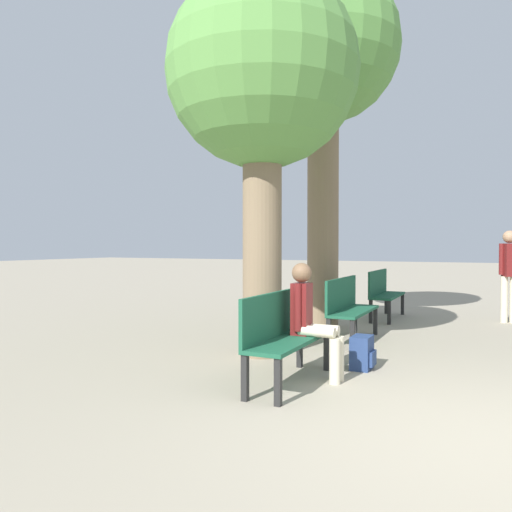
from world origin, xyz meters
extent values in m
plane|color=gray|center=(0.00, 0.00, 0.00)|extent=(80.00, 80.00, 0.00)
cube|color=#195138|center=(-1.93, 0.78, 0.45)|extent=(0.42, 1.51, 0.04)
cube|color=#195138|center=(-2.12, 0.78, 0.71)|extent=(0.04, 1.51, 0.47)
cube|color=black|center=(-1.76, 0.07, 0.22)|extent=(0.06, 0.06, 0.43)
cube|color=black|center=(-1.76, 1.49, 0.22)|extent=(0.06, 0.06, 0.43)
cube|color=black|center=(-2.10, 0.07, 0.22)|extent=(0.06, 0.06, 0.43)
cube|color=black|center=(-2.10, 1.49, 0.22)|extent=(0.06, 0.06, 0.43)
cube|color=#195138|center=(-1.93, 3.32, 0.45)|extent=(0.42, 1.51, 0.04)
cube|color=#195138|center=(-2.12, 3.32, 0.71)|extent=(0.04, 1.51, 0.47)
cube|color=black|center=(-1.76, 2.61, 0.22)|extent=(0.06, 0.06, 0.43)
cube|color=black|center=(-1.76, 4.03, 0.22)|extent=(0.06, 0.06, 0.43)
cube|color=black|center=(-2.10, 2.61, 0.22)|extent=(0.06, 0.06, 0.43)
cube|color=black|center=(-2.10, 4.03, 0.22)|extent=(0.06, 0.06, 0.43)
cube|color=#195138|center=(-1.93, 5.87, 0.45)|extent=(0.42, 1.51, 0.04)
cube|color=#195138|center=(-2.12, 5.87, 0.71)|extent=(0.04, 1.51, 0.47)
cube|color=black|center=(-1.76, 5.16, 0.22)|extent=(0.06, 0.06, 0.43)
cube|color=black|center=(-1.76, 6.58, 0.22)|extent=(0.06, 0.06, 0.43)
cube|color=black|center=(-2.10, 5.16, 0.22)|extent=(0.06, 0.06, 0.43)
cube|color=black|center=(-2.10, 6.58, 0.22)|extent=(0.06, 0.06, 0.43)
cylinder|color=#7A664C|center=(-2.78, 1.88, 1.51)|extent=(0.51, 0.51, 3.02)
sphere|color=#568E42|center=(-2.78, 1.88, 3.71)|extent=(2.51, 2.51, 2.51)
cylinder|color=#7A664C|center=(-2.78, 4.40, 2.09)|extent=(0.55, 0.55, 4.19)
sphere|color=#568E42|center=(-2.78, 4.40, 4.92)|extent=(2.66, 2.66, 2.66)
cylinder|color=beige|center=(-1.71, 0.98, 0.53)|extent=(0.40, 0.12, 0.12)
cylinder|color=beige|center=(-1.51, 0.98, 0.24)|extent=(0.12, 0.12, 0.47)
cylinder|color=beige|center=(-1.71, 1.12, 0.53)|extent=(0.40, 0.12, 0.12)
cylinder|color=beige|center=(-1.51, 1.12, 0.24)|extent=(0.12, 0.12, 0.47)
cube|color=maroon|center=(-1.91, 1.05, 0.76)|extent=(0.18, 0.21, 0.56)
cylinder|color=maroon|center=(-1.91, 0.93, 0.78)|extent=(0.08, 0.08, 0.50)
cylinder|color=maroon|center=(-1.91, 1.17, 0.78)|extent=(0.08, 0.08, 0.50)
sphere|color=brown|center=(-1.91, 1.05, 1.15)|extent=(0.21, 0.21, 0.21)
cube|color=navy|center=(-1.42, 1.72, 0.19)|extent=(0.22, 0.32, 0.39)
cube|color=navy|center=(-1.29, 1.72, 0.14)|extent=(0.04, 0.23, 0.17)
cylinder|color=beige|center=(0.12, 6.32, 0.43)|extent=(0.13, 0.13, 0.86)
cube|color=maroon|center=(0.20, 6.32, 1.17)|extent=(0.28, 0.29, 0.61)
cylinder|color=maroon|center=(0.07, 6.32, 1.18)|extent=(0.09, 0.09, 0.58)
sphere|color=#A37A5B|center=(0.20, 6.32, 1.60)|extent=(0.23, 0.23, 0.23)
camera|label=1|loc=(0.00, -4.02, 1.45)|focal=35.00mm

